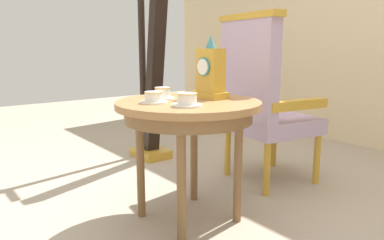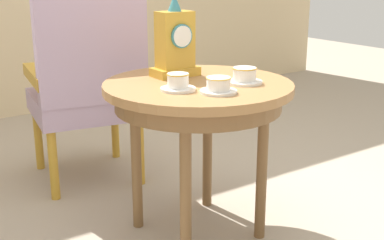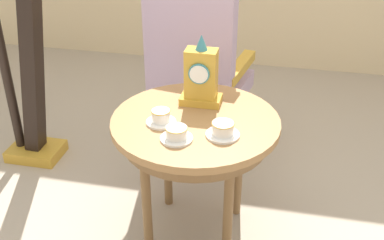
% 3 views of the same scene
% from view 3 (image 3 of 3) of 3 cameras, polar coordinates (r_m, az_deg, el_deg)
% --- Properties ---
extents(ground_plane, '(10.00, 10.00, 0.00)m').
position_cam_3_polar(ground_plane, '(2.51, 0.91, -12.64)').
color(ground_plane, tan).
extents(side_table, '(0.75, 0.75, 0.65)m').
position_cam_3_polar(side_table, '(2.14, 0.41, -1.62)').
color(side_table, '#9E7042').
rests_on(side_table, ground).
extents(teacup_left, '(0.13, 0.13, 0.06)m').
position_cam_3_polar(teacup_left, '(2.06, -3.76, 0.31)').
color(teacup_left, white).
rests_on(teacup_left, side_table).
extents(teacup_right, '(0.14, 0.14, 0.06)m').
position_cam_3_polar(teacup_right, '(1.94, -1.88, -1.69)').
color(teacup_right, white).
rests_on(teacup_right, side_table).
extents(teacup_center, '(0.14, 0.14, 0.06)m').
position_cam_3_polar(teacup_center, '(1.97, 3.73, -1.19)').
color(teacup_center, white).
rests_on(teacup_center, side_table).
extents(mantel_clock, '(0.19, 0.11, 0.34)m').
position_cam_3_polar(mantel_clock, '(2.18, 1.10, 5.21)').
color(mantel_clock, gold).
rests_on(mantel_clock, side_table).
extents(armchair, '(0.62, 0.61, 1.14)m').
position_cam_3_polar(armchair, '(2.80, 0.56, 6.60)').
color(armchair, '#B299B7').
rests_on(armchair, ground).
extents(harp, '(0.40, 0.24, 1.73)m').
position_cam_3_polar(harp, '(2.86, -19.68, 7.53)').
color(harp, gold).
rests_on(harp, ground).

